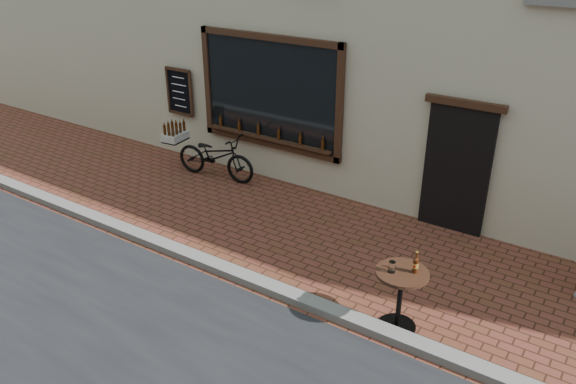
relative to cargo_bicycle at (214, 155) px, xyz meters
The scene contains 4 objects.
ground 4.14m from the cargo_bicycle, 44.46° to the right, with size 90.00×90.00×0.00m, color brown.
kerb 4.00m from the cargo_bicycle, 42.40° to the right, with size 90.00×0.25×0.12m, color slate.
cargo_bicycle is the anchor object (origin of this frame).
bistro_table 5.71m from the cargo_bicycle, 25.14° to the right, with size 0.68×0.68×1.17m.
Camera 1 is at (4.28, -5.28, 4.83)m, focal length 35.00 mm.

